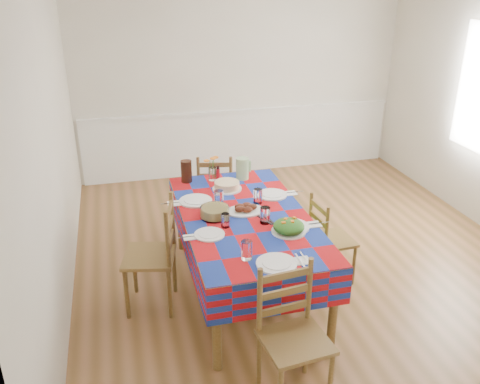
% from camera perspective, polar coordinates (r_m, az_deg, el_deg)
% --- Properties ---
extents(room, '(4.58, 5.08, 2.78)m').
position_cam_1_polar(room, '(4.76, 7.61, 6.92)').
color(room, brown).
rests_on(room, ground).
extents(wainscot, '(4.41, 0.06, 0.92)m').
position_cam_1_polar(wainscot, '(7.28, 0.11, 5.98)').
color(wainscot, white).
rests_on(wainscot, room).
extents(dining_table, '(1.07, 1.99, 0.78)m').
position_cam_1_polar(dining_table, '(4.41, 0.59, -3.59)').
color(dining_table, brown).
rests_on(dining_table, room).
extents(setting_near_head, '(0.48, 0.32, 0.14)m').
position_cam_1_polar(setting_near_head, '(3.69, 3.00, -7.46)').
color(setting_near_head, white).
rests_on(setting_near_head, dining_table).
extents(setting_left_near, '(0.45, 0.27, 0.12)m').
position_cam_1_polar(setting_left_near, '(4.09, -2.87, -4.19)').
color(setting_left_near, white).
rests_on(setting_left_near, dining_table).
extents(setting_left_far, '(0.55, 0.33, 0.14)m').
position_cam_1_polar(setting_left_far, '(4.58, -4.16, -0.88)').
color(setting_left_far, white).
rests_on(setting_left_far, dining_table).
extents(setting_right_near, '(0.56, 0.32, 0.14)m').
position_cam_1_polar(setting_right_near, '(4.19, 4.80, -3.41)').
color(setting_right_near, white).
rests_on(setting_right_near, dining_table).
extents(setting_right_far, '(0.53, 0.30, 0.13)m').
position_cam_1_polar(setting_right_far, '(4.68, 3.14, -0.34)').
color(setting_right_far, white).
rests_on(setting_right_far, dining_table).
extents(meat_platter, '(0.34, 0.24, 0.07)m').
position_cam_1_polar(meat_platter, '(4.41, 0.59, -1.92)').
color(meat_platter, white).
rests_on(meat_platter, dining_table).
extents(salad_platter, '(0.28, 0.28, 0.12)m').
position_cam_1_polar(salad_platter, '(4.09, 5.50, -3.93)').
color(salad_platter, white).
rests_on(salad_platter, dining_table).
extents(pasta_bowl, '(0.25, 0.25, 0.09)m').
position_cam_1_polar(pasta_bowl, '(4.32, -2.85, -2.25)').
color(pasta_bowl, white).
rests_on(pasta_bowl, dining_table).
extents(cake, '(0.28, 0.28, 0.08)m').
position_cam_1_polar(cake, '(4.86, -1.47, 0.70)').
color(cake, white).
rests_on(cake, dining_table).
extents(serving_utensils, '(0.13, 0.29, 0.01)m').
position_cam_1_polar(serving_utensils, '(4.32, 2.75, -2.89)').
color(serving_utensils, black).
rests_on(serving_utensils, dining_table).
extents(flower_vase, '(0.16, 0.13, 0.25)m').
position_cam_1_polar(flower_vase, '(5.06, -3.14, 2.47)').
color(flower_vase, white).
rests_on(flower_vase, dining_table).
extents(hot_sauce, '(0.04, 0.04, 0.15)m').
position_cam_1_polar(hot_sauce, '(5.06, -2.48, 2.14)').
color(hot_sauce, red).
rests_on(hot_sauce, dining_table).
extents(green_pitcher, '(0.13, 0.13, 0.22)m').
position_cam_1_polar(green_pitcher, '(5.08, 0.27, 2.66)').
color(green_pitcher, '#97C48A').
rests_on(green_pitcher, dining_table).
extents(tea_pitcher, '(0.11, 0.11, 0.22)m').
position_cam_1_polar(tea_pitcher, '(5.04, -6.05, 2.33)').
color(tea_pitcher, black).
rests_on(tea_pitcher, dining_table).
extents(name_card, '(0.08, 0.02, 0.02)m').
position_cam_1_polar(name_card, '(3.57, 4.71, -9.11)').
color(name_card, white).
rests_on(name_card, dining_table).
extents(chair_near, '(0.47, 0.45, 0.97)m').
position_cam_1_polar(chair_near, '(3.52, 5.91, -15.87)').
color(chair_near, brown).
rests_on(chair_near, room).
extents(chair_far, '(0.47, 0.46, 0.91)m').
position_cam_1_polar(chair_far, '(5.62, -2.79, -0.04)').
color(chair_far, brown).
rests_on(chair_far, room).
extents(chair_left, '(0.51, 0.53, 1.00)m').
position_cam_1_polar(chair_left, '(4.38, -9.55, -7.07)').
color(chair_left, brown).
rests_on(chair_left, room).
extents(chair_right, '(0.39, 0.40, 0.85)m').
position_cam_1_polar(chair_right, '(4.78, 9.94, -5.35)').
color(chair_right, brown).
rests_on(chair_right, room).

